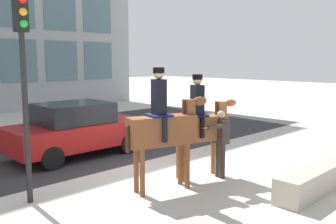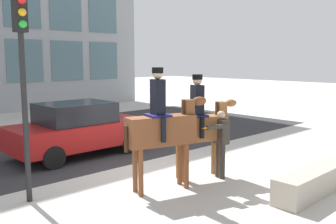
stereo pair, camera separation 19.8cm
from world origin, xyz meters
The scene contains 8 objects.
ground_plane centered at (0.00, 0.00, 0.00)m, with size 80.00×80.00×0.00m, color beige.
road_surface centered at (0.00, 4.75, 0.00)m, with size 20.22×8.50×0.01m.
mounted_horse_lead centered at (-0.53, -1.55, 1.39)m, with size 1.93×0.84×2.67m.
mounted_horse_companion centered at (0.71, -1.53, 1.29)m, with size 1.67×0.90×2.49m.
pedestrian_bystander centered at (1.03, -1.89, 0.96)m, with size 0.89×0.44×1.63m.
street_car_near_lane centered at (-0.32, 2.39, 0.80)m, with size 4.03×1.90×1.58m.
traffic_light centered at (-2.94, -0.22, 2.72)m, with size 0.24×0.29×4.06m.
planter_ledge centered at (1.68, -3.94, 0.27)m, with size 2.66×0.56×0.54m.
Camera 2 is at (-5.87, -7.36, 2.82)m, focal length 40.00 mm.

